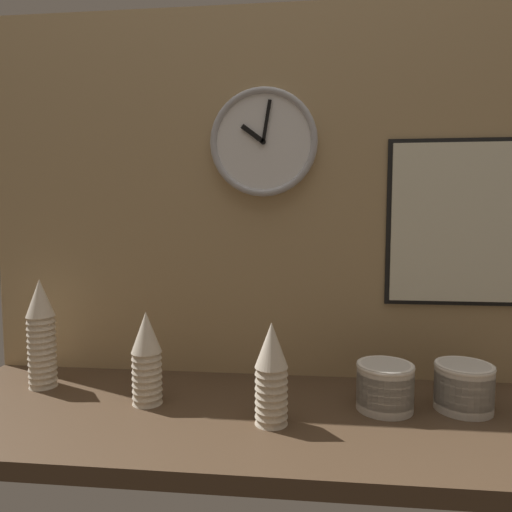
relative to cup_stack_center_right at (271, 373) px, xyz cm
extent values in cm
cube|color=#4C3826|center=(-6.07, 6.70, -13.59)|extent=(160.00, 56.00, 4.00)
cube|color=tan|center=(-6.07, 33.20, 40.91)|extent=(160.00, 3.00, 105.00)
cone|color=beige|center=(0.00, 0.00, -6.49)|extent=(7.48, 7.48, 10.18)
cone|color=beige|center=(0.00, 0.00, -4.87)|extent=(7.48, 7.48, 10.18)
cone|color=beige|center=(0.00, 0.00, -3.25)|extent=(7.48, 7.48, 10.18)
cone|color=beige|center=(0.00, 0.00, -1.62)|extent=(7.48, 7.48, 10.18)
cone|color=beige|center=(0.00, 0.00, 0.00)|extent=(7.48, 7.48, 10.18)
cone|color=beige|center=(0.00, 0.00, 1.62)|extent=(7.48, 7.48, 10.18)
cone|color=beige|center=(0.00, 0.00, 3.25)|extent=(7.48, 7.48, 10.18)
cone|color=beige|center=(0.00, 0.00, 4.87)|extent=(7.48, 7.48, 10.18)
cone|color=beige|center=(0.00, 0.00, 6.49)|extent=(7.48, 7.48, 10.18)
cone|color=beige|center=(-31.51, 7.97, -6.49)|extent=(7.48, 7.48, 10.18)
cone|color=beige|center=(-31.51, 7.97, -4.87)|extent=(7.48, 7.48, 10.18)
cone|color=beige|center=(-31.51, 7.97, -3.25)|extent=(7.48, 7.48, 10.18)
cone|color=beige|center=(-31.51, 7.97, -1.62)|extent=(7.48, 7.48, 10.18)
cone|color=beige|center=(-31.51, 7.97, 0.00)|extent=(7.48, 7.48, 10.18)
cone|color=beige|center=(-31.51, 7.97, 1.62)|extent=(7.48, 7.48, 10.18)
cone|color=beige|center=(-31.51, 7.97, 3.25)|extent=(7.48, 7.48, 10.18)
cone|color=beige|center=(-31.51, 7.97, 4.87)|extent=(7.48, 7.48, 10.18)
cone|color=beige|center=(-31.51, 7.97, 6.49)|extent=(7.48, 7.48, 10.18)
cone|color=beige|center=(-63.72, 15.89, -6.49)|extent=(7.48, 7.48, 10.18)
cone|color=beige|center=(-63.72, 15.89, -4.87)|extent=(7.48, 7.48, 10.18)
cone|color=beige|center=(-63.72, 15.89, -3.25)|extent=(7.48, 7.48, 10.18)
cone|color=beige|center=(-63.72, 15.89, -1.62)|extent=(7.48, 7.48, 10.18)
cone|color=beige|center=(-63.72, 15.89, 0.00)|extent=(7.48, 7.48, 10.18)
cone|color=beige|center=(-63.72, 15.89, 1.62)|extent=(7.48, 7.48, 10.18)
cone|color=beige|center=(-63.72, 15.89, 3.25)|extent=(7.48, 7.48, 10.18)
cone|color=beige|center=(-63.72, 15.89, 4.87)|extent=(7.48, 7.48, 10.18)
cone|color=beige|center=(-63.72, 15.89, 6.49)|extent=(7.48, 7.48, 10.18)
cone|color=beige|center=(-63.72, 15.89, 8.12)|extent=(7.48, 7.48, 10.18)
cone|color=beige|center=(-63.72, 15.89, 9.74)|extent=(7.48, 7.48, 10.18)
cone|color=beige|center=(-63.72, 15.89, 11.37)|extent=(7.48, 7.48, 10.18)
cone|color=beige|center=(-63.72, 15.89, 12.99)|extent=(7.48, 7.48, 10.18)
cylinder|color=beige|center=(26.67, 10.50, -9.76)|extent=(13.45, 13.45, 3.66)
cylinder|color=beige|center=(26.67, 10.50, -7.87)|extent=(13.45, 13.45, 3.66)
cylinder|color=beige|center=(26.67, 10.50, -5.98)|extent=(13.45, 13.45, 3.66)
cylinder|color=beige|center=(26.67, 10.50, -4.09)|extent=(13.45, 13.45, 3.66)
cylinder|color=beige|center=(26.67, 10.50, -2.21)|extent=(13.45, 13.45, 3.66)
torus|color=white|center=(26.67, 10.50, -0.93)|extent=(13.69, 13.69, 1.32)
cylinder|color=beige|center=(45.45, 12.21, -9.76)|extent=(13.45, 13.45, 3.66)
cylinder|color=beige|center=(45.45, 12.21, -7.87)|extent=(13.45, 13.45, 3.66)
cylinder|color=beige|center=(45.45, 12.21, -5.98)|extent=(13.45, 13.45, 3.66)
cylinder|color=beige|center=(45.45, 12.21, -4.09)|extent=(13.45, 13.45, 3.66)
cylinder|color=beige|center=(45.45, 12.21, -2.21)|extent=(13.45, 13.45, 3.66)
torus|color=white|center=(45.45, 12.21, -0.93)|extent=(13.69, 13.69, 1.32)
cylinder|color=white|center=(-4.52, 30.60, 55.47)|extent=(29.37, 1.80, 29.37)
torus|color=#B2B2B7|center=(-4.52, 29.79, 55.47)|extent=(30.17, 1.98, 30.17)
cube|color=black|center=(-7.46, 29.30, 57.67)|extent=(6.67, 0.60, 5.46)
cube|color=black|center=(-3.59, 29.30, 61.12)|extent=(2.76, 0.60, 11.45)
cylinder|color=black|center=(-4.52, 29.30, 55.47)|extent=(1.47, 0.60, 1.47)
cube|color=black|center=(50.37, 31.32, 33.10)|extent=(41.31, 0.60, 45.56)
cube|color=#EFEACC|center=(50.37, 30.90, 33.10)|extent=(38.91, 1.20, 43.16)
camera|label=1|loc=(6.89, -98.66, 34.93)|focal=32.00mm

